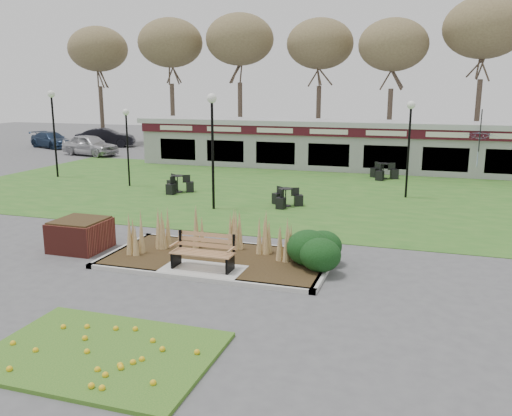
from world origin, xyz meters
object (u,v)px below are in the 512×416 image
(bistro_set_d, at_px, (383,174))
(car_silver, at_px, (90,145))
(lamp_post_far_left, at_px, (53,114))
(car_blue, at_px, (52,140))
(patio_umbrella, at_px, (479,149))
(food_pavilion, at_px, (333,144))
(lamp_post_far_right, at_px, (410,128))
(lamp_post_mid_left, at_px, (127,130))
(lamp_post_mid_right, at_px, (212,126))
(park_bench, at_px, (204,251))
(brick_planter, at_px, (80,234))
(bistro_set_a, at_px, (178,187))
(car_black, at_px, (106,138))
(bistro_set_c, at_px, (286,200))

(bistro_set_d, height_order, car_silver, car_silver)
(lamp_post_far_left, bearing_deg, car_blue, 129.07)
(patio_umbrella, bearing_deg, food_pavilion, 166.21)
(food_pavilion, distance_m, lamp_post_far_right, 9.20)
(lamp_post_mid_left, height_order, lamp_post_far_right, lamp_post_far_right)
(lamp_post_mid_right, height_order, car_silver, lamp_post_mid_right)
(park_bench, relative_size, car_blue, 0.39)
(brick_planter, xyz_separation_m, patio_umbrella, (12.40, 17.00, 1.19))
(food_pavilion, relative_size, bistro_set_d, 15.86)
(car_silver, xyz_separation_m, car_blue, (-5.92, 3.33, -0.12))
(park_bench, xyz_separation_m, patio_umbrella, (8.00, 17.75, 1.08))
(bistro_set_a, distance_m, car_silver, 16.30)
(car_black, xyz_separation_m, car_blue, (-3.84, -1.88, -0.13))
(lamp_post_far_left, height_order, bistro_set_d, lamp_post_far_left)
(lamp_post_mid_left, height_order, car_black, lamp_post_mid_left)
(lamp_post_mid_right, distance_m, bistro_set_a, 5.07)
(lamp_post_mid_left, xyz_separation_m, lamp_post_mid_right, (5.97, -3.52, 0.58))
(bistro_set_a, xyz_separation_m, car_silver, (-12.19, 10.82, 0.48))
(lamp_post_mid_left, bearing_deg, bistro_set_d, 26.98)
(lamp_post_far_right, distance_m, bistro_set_c, 6.44)
(car_silver, bearing_deg, bistro_set_c, -110.99)
(lamp_post_mid_left, bearing_deg, car_black, 126.36)
(bistro_set_c, bearing_deg, park_bench, -90.02)
(food_pavilion, xyz_separation_m, bistro_set_c, (0.00, -11.17, -1.21))
(lamp_post_mid_right, xyz_separation_m, bistro_set_a, (-2.94, 2.75, -3.08))
(food_pavilion, distance_m, car_silver, 17.83)
(bistro_set_d, bearing_deg, car_silver, 169.24)
(lamp_post_mid_right, relative_size, car_blue, 1.05)
(lamp_post_mid_right, bearing_deg, lamp_post_far_left, 156.99)
(car_silver, bearing_deg, car_black, 35.18)
(food_pavilion, xyz_separation_m, bistro_set_d, (3.25, -2.96, -1.18))
(food_pavilion, distance_m, lamp_post_mid_left, 12.55)
(lamp_post_mid_right, height_order, patio_umbrella, lamp_post_mid_right)
(lamp_post_far_right, bearing_deg, bistro_set_d, 106.44)
(bistro_set_a, relative_size, car_silver, 0.33)
(park_bench, height_order, lamp_post_mid_right, lamp_post_mid_right)
(lamp_post_mid_right, relative_size, bistro_set_d, 2.98)
(brick_planter, xyz_separation_m, lamp_post_mid_left, (-4.23, 9.95, 2.31))
(brick_planter, distance_m, bistro_set_a, 9.26)
(lamp_post_mid_right, relative_size, lamp_post_far_left, 0.99)
(lamp_post_far_right, xyz_separation_m, bistro_set_d, (-1.42, 4.80, -2.82))
(lamp_post_far_left, xyz_separation_m, bistro_set_a, (8.24, -2.00, -3.13))
(bistro_set_d, xyz_separation_m, patio_umbrella, (4.75, 1.00, 1.37))
(food_pavilion, height_order, car_blue, food_pavilion)
(lamp_post_far_left, relative_size, car_blue, 1.07)
(patio_umbrella, bearing_deg, lamp_post_mid_right, -135.25)
(lamp_post_far_right, distance_m, bistro_set_d, 5.74)
(lamp_post_far_left, height_order, car_silver, lamp_post_far_left)
(brick_planter, bearing_deg, lamp_post_mid_left, 113.03)
(lamp_post_far_left, relative_size, car_black, 1.01)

